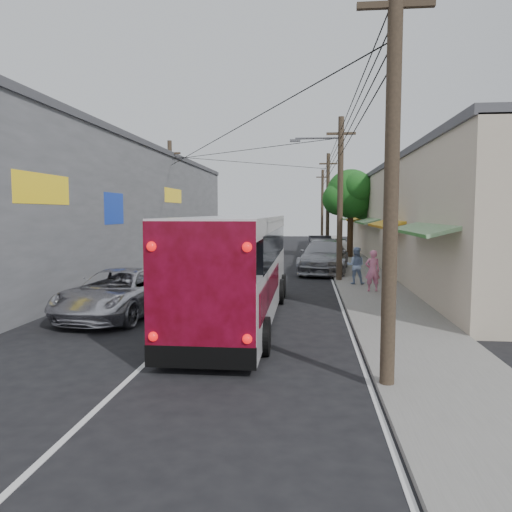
# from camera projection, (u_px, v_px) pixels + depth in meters

# --- Properties ---
(ground) EXTENTS (120.00, 120.00, 0.00)m
(ground) POSITION_uv_depth(u_px,v_px,m) (157.00, 353.00, 12.22)
(ground) COLOR black
(ground) RESTS_ON ground
(sidewalk) EXTENTS (3.00, 80.00, 0.12)m
(sidewalk) POSITION_uv_depth(u_px,v_px,m) (353.00, 266.00, 31.36)
(sidewalk) COLOR slate
(sidewalk) RESTS_ON ground
(building_right) EXTENTS (7.09, 40.00, 6.25)m
(building_right) POSITION_uv_depth(u_px,v_px,m) (420.00, 217.00, 32.61)
(building_right) COLOR beige
(building_right) RESTS_ON ground
(building_left) EXTENTS (7.20, 36.00, 7.25)m
(building_left) POSITION_uv_depth(u_px,v_px,m) (109.00, 209.00, 30.60)
(building_left) COLOR gray
(building_left) RESTS_ON ground
(utility_poles) EXTENTS (11.80, 45.28, 8.00)m
(utility_poles) POSITION_uv_depth(u_px,v_px,m) (300.00, 201.00, 31.67)
(utility_poles) COLOR #473828
(utility_poles) RESTS_ON ground
(street_tree) EXTENTS (4.40, 4.00, 6.60)m
(street_tree) POSITION_uv_depth(u_px,v_px,m) (352.00, 195.00, 36.88)
(street_tree) COLOR #3F2B19
(street_tree) RESTS_ON ground
(coach_bus) EXTENTS (2.65, 11.47, 3.30)m
(coach_bus) POSITION_uv_depth(u_px,v_px,m) (239.00, 266.00, 15.98)
(coach_bus) COLOR silver
(coach_bus) RESTS_ON ground
(jeepney) EXTENTS (3.18, 5.83, 1.55)m
(jeepney) POSITION_uv_depth(u_px,v_px,m) (119.00, 293.00, 16.50)
(jeepney) COLOR silver
(jeepney) RESTS_ON ground
(parked_suv) EXTENTS (3.29, 6.64, 1.85)m
(parked_suv) POSITION_uv_depth(u_px,v_px,m) (324.00, 256.00, 28.42)
(parked_suv) COLOR gray
(parked_suv) RESTS_ON ground
(parked_car_mid) EXTENTS (2.10, 4.55, 1.51)m
(parked_car_mid) POSITION_uv_depth(u_px,v_px,m) (323.00, 255.00, 31.50)
(parked_car_mid) COLOR #242429
(parked_car_mid) RESTS_ON ground
(parked_car_far) EXTENTS (1.93, 4.98, 1.62)m
(parked_car_far) POSITION_uv_depth(u_px,v_px,m) (320.00, 246.00, 38.43)
(parked_car_far) COLOR #222227
(parked_car_far) RESTS_ON ground
(pedestrian_near) EXTENTS (0.67, 0.48, 1.74)m
(pedestrian_near) POSITION_uv_depth(u_px,v_px,m) (373.00, 271.00, 20.93)
(pedestrian_near) COLOR pink
(pedestrian_near) RESTS_ON sidewalk
(pedestrian_far) EXTENTS (0.92, 0.77, 1.71)m
(pedestrian_far) POSITION_uv_depth(u_px,v_px,m) (356.00, 266.00, 23.05)
(pedestrian_far) COLOR #8CA4CC
(pedestrian_far) RESTS_ON sidewalk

